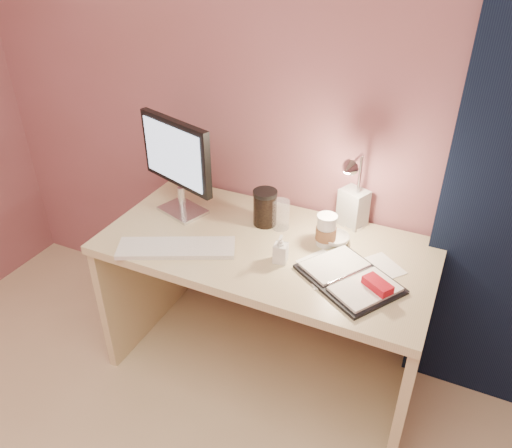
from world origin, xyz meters
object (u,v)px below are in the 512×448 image
at_px(coffee_cup, 326,231).
at_px(product_box, 353,208).
at_px(desk, 272,276).
at_px(keyboard, 176,248).
at_px(dark_jar, 265,209).
at_px(bowl, 335,239).
at_px(desk_lamp, 356,189).
at_px(lotion_bottle, 281,249).
at_px(monitor, 178,159).
at_px(planner, 351,278).
at_px(clear_cup, 281,215).

bearing_deg(coffee_cup, product_box, 74.22).
xyz_separation_m(desk, coffee_cup, (0.23, 0.03, 0.29)).
height_order(keyboard, dark_jar, dark_jar).
relative_size(bowl, product_box, 0.71).
bearing_deg(desk_lamp, product_box, 110.47).
bearing_deg(lotion_bottle, monitor, 163.50).
bearing_deg(monitor, desk_lamp, 27.60).
bearing_deg(bowl, keyboard, -150.55).
distance_m(coffee_cup, desk_lamp, 0.21).
xyz_separation_m(monitor, lotion_bottle, (0.56, -0.17, -0.21)).
relative_size(monitor, planner, 1.01).
height_order(desk, bowl, bowl).
xyz_separation_m(desk, keyboard, (-0.32, -0.27, 0.24)).
relative_size(keyboard, product_box, 2.82).
distance_m(keyboard, clear_cup, 0.48).
height_order(coffee_cup, product_box, product_box).
xyz_separation_m(product_box, desk_lamp, (0.03, -0.11, 0.15)).
xyz_separation_m(planner, coffee_cup, (-0.17, 0.20, 0.05)).
distance_m(desk, monitor, 0.68).
relative_size(desk, desk_lamp, 3.72).
xyz_separation_m(planner, lotion_bottle, (-0.29, 0.01, 0.05)).
xyz_separation_m(bowl, dark_jar, (-0.33, 0.02, 0.05)).
bearing_deg(dark_jar, keyboard, -125.72).
relative_size(monitor, lotion_bottle, 3.77).
bearing_deg(monitor, planner, 7.53).
xyz_separation_m(keyboard, desk_lamp, (0.63, 0.39, 0.23)).
bearing_deg(planner, monitor, -158.60).
xyz_separation_m(planner, dark_jar, (-0.47, 0.24, 0.06)).
bearing_deg(clear_cup, desk, -93.73).
height_order(monitor, keyboard, monitor).
height_order(clear_cup, bowl, clear_cup).
height_order(monitor, coffee_cup, monitor).
bearing_deg(planner, keyboard, -138.95).
height_order(clear_cup, dark_jar, dark_jar).
xyz_separation_m(monitor, desk_lamp, (0.77, 0.12, -0.04)).
distance_m(coffee_cup, dark_jar, 0.30).
relative_size(planner, bowl, 3.69).
relative_size(monitor, dark_jar, 3.06).
bearing_deg(clear_cup, keyboard, -133.46).
bearing_deg(planner, coffee_cup, 163.26).
bearing_deg(lotion_bottle, clear_cup, 112.64).
relative_size(desk, coffee_cup, 10.03).
relative_size(desk, keyboard, 2.90).
bearing_deg(desk_lamp, coffee_cup, -125.86).
relative_size(lotion_bottle, desk_lamp, 0.32).
distance_m(clear_cup, desk_lamp, 0.35).
relative_size(monitor, bowl, 3.73).
height_order(desk, dark_jar, dark_jar).
distance_m(clear_cup, dark_jar, 0.08).
distance_m(product_box, desk_lamp, 0.19).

